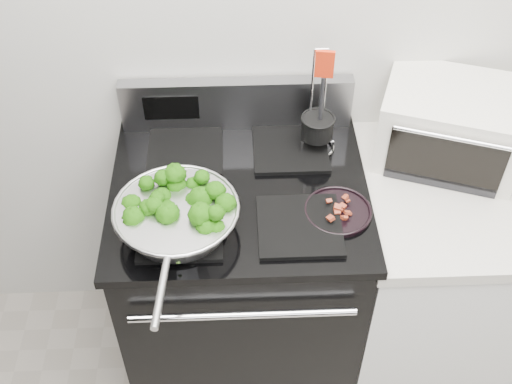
{
  "coord_description": "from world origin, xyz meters",
  "views": [
    {
      "loc": [
        -0.3,
        0.01,
        2.32
      ],
      "look_at": [
        -0.25,
        1.36,
        0.98
      ],
      "focal_mm": 45.0,
      "sensor_mm": 36.0,
      "label": 1
    }
  ],
  "objects_px": {
    "gas_range": "(241,279)",
    "toaster_oven": "(451,125)",
    "skillet": "(177,216)",
    "utensil_holder": "(317,132)",
    "bacon_plate": "(338,209)"
  },
  "relations": [
    {
      "from": "skillet",
      "to": "utensil_holder",
      "type": "relative_size",
      "value": 1.51
    },
    {
      "from": "gas_range",
      "to": "bacon_plate",
      "type": "height_order",
      "value": "gas_range"
    },
    {
      "from": "utensil_holder",
      "to": "toaster_oven",
      "type": "relative_size",
      "value": 0.74
    },
    {
      "from": "skillet",
      "to": "bacon_plate",
      "type": "bearing_deg",
      "value": 10.57
    },
    {
      "from": "skillet",
      "to": "toaster_oven",
      "type": "bearing_deg",
      "value": 25.66
    },
    {
      "from": "gas_range",
      "to": "bacon_plate",
      "type": "relative_size",
      "value": 5.66
    },
    {
      "from": "utensil_holder",
      "to": "bacon_plate",
      "type": "bearing_deg",
      "value": -73.96
    },
    {
      "from": "gas_range",
      "to": "utensil_holder",
      "type": "bearing_deg",
      "value": 34.1
    },
    {
      "from": "gas_range",
      "to": "toaster_oven",
      "type": "bearing_deg",
      "value": 13.16
    },
    {
      "from": "utensil_holder",
      "to": "toaster_oven",
      "type": "xyz_separation_m",
      "value": [
        0.42,
        -0.01,
        0.03
      ]
    },
    {
      "from": "toaster_oven",
      "to": "gas_range",
      "type": "bearing_deg",
      "value": -147.31
    },
    {
      "from": "skillet",
      "to": "utensil_holder",
      "type": "height_order",
      "value": "utensil_holder"
    },
    {
      "from": "gas_range",
      "to": "bacon_plate",
      "type": "xyz_separation_m",
      "value": [
        0.29,
        -0.12,
        0.48
      ]
    },
    {
      "from": "gas_range",
      "to": "utensil_holder",
      "type": "height_order",
      "value": "utensil_holder"
    },
    {
      "from": "toaster_oven",
      "to": "bacon_plate",
      "type": "bearing_deg",
      "value": -124.91
    }
  ]
}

